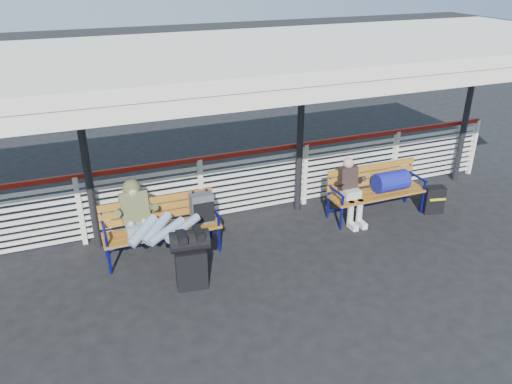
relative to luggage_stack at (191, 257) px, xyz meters
name	(u,v)px	position (x,y,z in m)	size (l,w,h in m)	color
ground	(239,280)	(0.66, -0.11, -0.49)	(60.00, 60.00, 0.00)	black
fence	(201,188)	(0.66, 1.79, 0.17)	(12.08, 0.08, 1.24)	silver
canopy	(213,58)	(0.66, 0.75, 2.55)	(12.60, 3.60, 3.16)	silver
luggage_stack	(191,257)	(0.00, 0.00, 0.00)	(0.58, 0.37, 0.90)	black
bench_left	(175,217)	(0.03, 1.03, 0.12)	(1.80, 0.56, 0.96)	#A4681F
bench_right	(384,183)	(3.80, 0.90, 0.11)	(1.80, 0.56, 0.92)	#A4681F
traveler_man	(155,224)	(-0.35, 0.69, 0.24)	(0.93, 1.64, 0.77)	#869AB5
companion_person	(351,190)	(3.11, 0.90, 0.11)	(0.32, 0.66, 1.15)	#B9B6A8
suitcase_side	(433,200)	(4.71, 0.60, -0.24)	(0.40, 0.29, 0.51)	black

